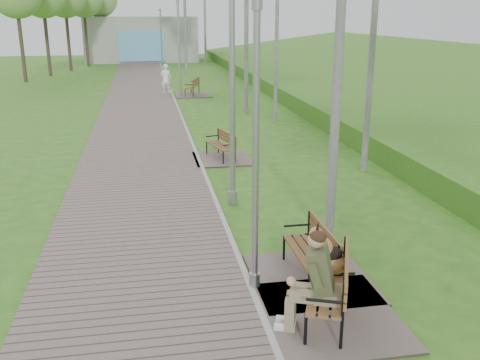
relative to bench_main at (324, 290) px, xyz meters
name	(u,v)px	position (x,y,z in m)	size (l,w,h in m)	color
walkway	(140,120)	(-2.59, 15.83, -0.46)	(3.50, 67.00, 0.04)	#6F5F5A
kerb	(182,118)	(-0.84, 15.83, -0.46)	(0.10, 67.00, 0.05)	#999993
embankment	(464,116)	(11.16, 14.33, -0.48)	(14.00, 70.00, 1.60)	#578A2D
building_north	(142,39)	(-2.34, 45.31, 1.51)	(10.00, 5.20, 4.00)	#9E9E99
bench_main	(324,290)	(0.00, 0.00, 0.00)	(1.96, 2.18, 1.71)	#6F5F5A
bench_second	(309,268)	(0.16, 1.21, -0.27)	(1.88, 2.09, 1.15)	#6F5F5A
bench_third	(221,153)	(-0.17, 9.02, -0.30)	(1.66, 1.84, 1.02)	#6F5F5A
bench_far	(192,91)	(0.20, 22.44, -0.27)	(1.87, 2.08, 1.15)	#6F5F5A
lamp_post_near	(256,163)	(-0.77, 1.09, 1.59)	(0.17, 0.17, 4.44)	#94969B
lamp_post_second	(232,91)	(-0.47, 5.02, 2.12)	(0.22, 0.22, 5.56)	#94969B
lamp_post_third	(179,52)	(-0.44, 22.20, 1.83)	(0.19, 0.19, 4.94)	#94969B
lamp_post_far	(161,39)	(-0.64, 41.99, 1.69)	(0.18, 0.18, 4.65)	#94969B
pedestrian_near	(166,79)	(-1.14, 23.50, 0.31)	(0.58, 0.38, 1.60)	white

